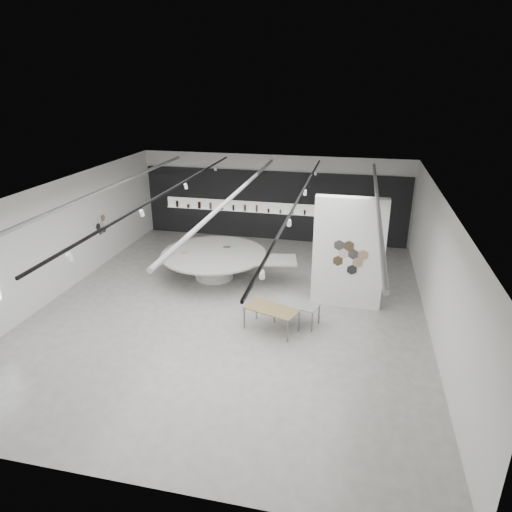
% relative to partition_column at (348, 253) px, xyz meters
% --- Properties ---
extents(room, '(12.02, 14.02, 3.82)m').
position_rel_partition_column_xyz_m(room, '(-3.59, -1.00, 0.27)').
color(room, '#A6A29C').
rests_on(room, ground).
extents(back_wall_display, '(11.80, 0.27, 3.10)m').
position_rel_partition_column_xyz_m(back_wall_display, '(-3.58, 5.94, -0.26)').
color(back_wall_display, black).
rests_on(back_wall_display, ground).
extents(partition_column, '(2.20, 0.38, 3.60)m').
position_rel_partition_column_xyz_m(partition_column, '(0.00, 0.00, 0.00)').
color(partition_column, white).
rests_on(partition_column, ground).
extents(display_island, '(5.37, 4.48, 0.98)m').
position_rel_partition_column_xyz_m(display_island, '(-4.71, 1.17, -1.17)').
color(display_island, white).
rests_on(display_island, ground).
extents(sample_table_wood, '(1.68, 1.21, 0.71)m').
position_rel_partition_column_xyz_m(sample_table_wood, '(-2.03, -2.08, -1.14)').
color(sample_table_wood, olive).
rests_on(sample_table_wood, ground).
extents(sample_table_stone, '(1.41, 0.96, 0.66)m').
position_rel_partition_column_xyz_m(sample_table_stone, '(-1.37, -1.50, -1.20)').
color(sample_table_stone, gray).
rests_on(sample_table_stone, ground).
extents(kitchen_counter, '(1.57, 0.74, 1.19)m').
position_rel_partition_column_xyz_m(kitchen_counter, '(-0.48, 5.54, -1.37)').
color(kitchen_counter, white).
rests_on(kitchen_counter, ground).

